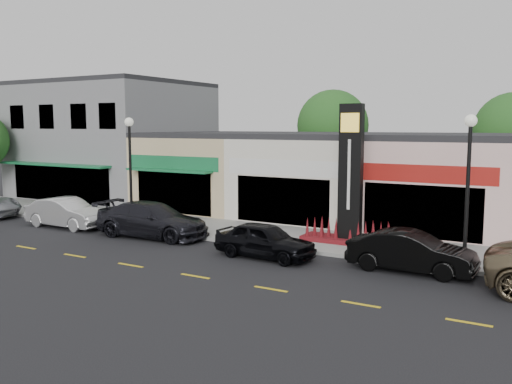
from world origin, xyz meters
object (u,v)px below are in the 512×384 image
lamp_west_near (130,161)px  car_black_sedan (265,240)px  pylon_sign (350,194)px  lamp_east_near (468,175)px  car_black_conv (411,252)px  car_white_van (66,213)px  car_dark_sedan (152,220)px

lamp_west_near → car_black_sedan: lamp_west_near is taller
pylon_sign → car_black_sedan: pylon_sign is taller
lamp_east_near → car_black_sedan: (-7.19, -1.95, -2.77)m
lamp_east_near → pylon_sign: pylon_sign is taller
pylon_sign → car_black_conv: (3.38, -2.88, -1.54)m
pylon_sign → car_white_van: (-14.19, -3.08, -1.51)m
car_white_van → car_dark_sedan: car_dark_sedan is taller
lamp_west_near → pylon_sign: pylon_sign is taller
lamp_east_near → car_black_sedan: bearing=-164.8°
pylon_sign → car_dark_sedan: bearing=-162.6°
lamp_west_near → car_black_sedan: 9.44m
car_white_van → car_black_conv: size_ratio=1.03×
car_black_sedan → lamp_east_near: bearing=-70.9°
lamp_east_near → car_dark_sedan: 14.04m
lamp_east_near → car_dark_sedan: lamp_east_near is taller
lamp_east_near → car_white_van: bearing=-175.9°
lamp_west_near → car_black_conv: (14.38, -1.19, -2.74)m
car_dark_sedan → car_black_sedan: bearing=-101.6°
lamp_west_near → lamp_east_near: size_ratio=1.00×
lamp_east_near → car_white_van: lamp_east_near is taller
pylon_sign → lamp_west_near: bearing=-171.2°
car_white_van → car_dark_sedan: 5.45m
pylon_sign → car_white_van: bearing=-167.8°
lamp_east_near → pylon_sign: bearing=161.3°
car_black_conv → car_dark_sedan: bearing=90.4°
pylon_sign → car_dark_sedan: (-8.75, -2.75, -1.46)m
car_black_sedan → car_black_conv: car_black_conv is taller
car_white_van → car_dark_sedan: size_ratio=0.82×
lamp_west_near → car_black_sedan: bearing=-12.5°
lamp_east_near → pylon_sign: (-5.00, 1.70, -1.20)m
lamp_west_near → car_white_van: (-3.19, -1.38, -2.71)m
car_dark_sedan → car_black_sedan: (6.56, -0.90, -0.11)m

